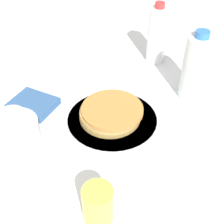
% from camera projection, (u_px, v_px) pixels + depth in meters
% --- Properties ---
extents(ground_plane, '(4.00, 4.00, 0.00)m').
position_uv_depth(ground_plane, '(112.00, 122.00, 0.85)').
color(ground_plane, white).
extents(plate, '(0.26, 0.26, 0.01)m').
position_uv_depth(plate, '(112.00, 119.00, 0.85)').
color(plate, silver).
rests_on(plate, ground_plane).
extents(pancake_stack, '(0.17, 0.17, 0.04)m').
position_uv_depth(pancake_stack, '(111.00, 112.00, 0.83)').
color(pancake_stack, '#AD8948').
rests_on(pancake_stack, plate).
extents(juice_glass, '(0.06, 0.06, 0.08)m').
position_uv_depth(juice_glass, '(98.00, 204.00, 0.61)').
color(juice_glass, yellow).
rests_on(juice_glass, ground_plane).
extents(cream_jug, '(0.11, 0.11, 0.13)m').
position_uv_depth(cream_jug, '(17.00, 137.00, 0.73)').
color(cream_jug, white).
rests_on(cream_jug, ground_plane).
extents(water_bottle_near, '(0.08, 0.08, 0.21)m').
position_uv_depth(water_bottle_near, '(196.00, 68.00, 0.88)').
color(water_bottle_near, silver).
rests_on(water_bottle_near, ground_plane).
extents(water_bottle_mid, '(0.06, 0.06, 0.21)m').
position_uv_depth(water_bottle_mid, '(157.00, 35.00, 1.03)').
color(water_bottle_mid, white).
rests_on(water_bottle_mid, ground_plane).
extents(napkin, '(0.13, 0.11, 0.02)m').
position_uv_depth(napkin, '(33.00, 104.00, 0.89)').
color(napkin, '#33598C').
rests_on(napkin, ground_plane).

